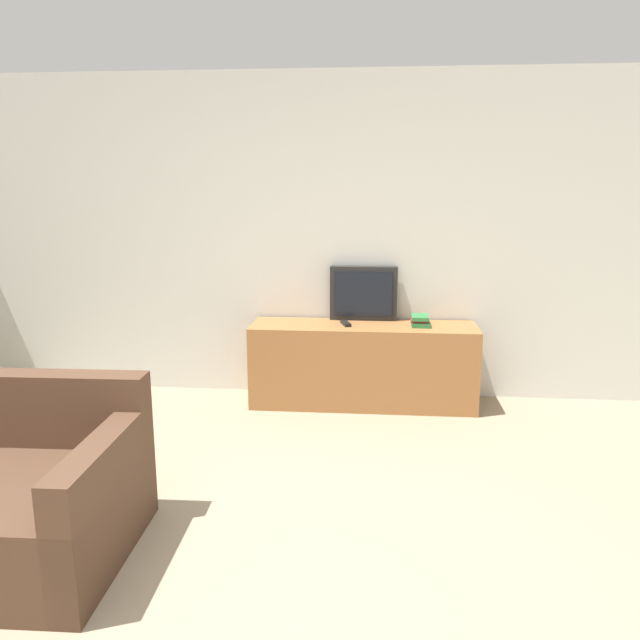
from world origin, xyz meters
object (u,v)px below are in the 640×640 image
Objects in this scene: tv_stand at (363,365)px; remote_on_stand at (346,323)px; television at (364,293)px; book_stack at (420,321)px.

remote_on_stand is (-0.14, -0.01, 0.34)m from tv_stand.
television is (-0.01, 0.19, 0.54)m from tv_stand.
book_stack is at bearing -22.15° from television.
tv_stand is 0.58m from television.
television is at bearing 157.85° from book_stack.
tv_stand is 3.27× the size of television.
television is 0.51m from book_stack.
tv_stand is 0.57m from book_stack.
book_stack reaches higher than remote_on_stand.
television reaches higher than tv_stand.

